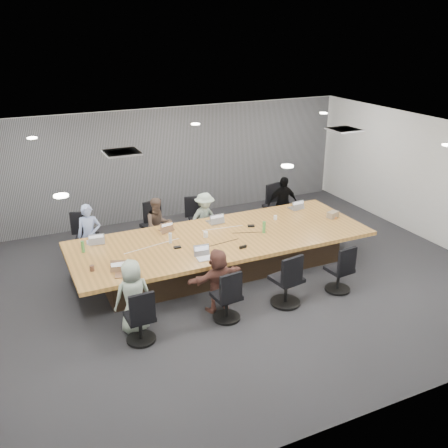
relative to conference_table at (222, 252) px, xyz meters
name	(u,v)px	position (x,y,z in m)	size (l,w,h in m)	color
floor	(233,280)	(0.00, -0.50, -0.40)	(10.00, 8.00, 0.00)	#2A2A2E
ceiling	(234,140)	(0.00, -0.50, 2.40)	(10.00, 8.00, 0.00)	white
wall_back	(164,163)	(0.00, 3.50, 1.00)	(10.00, 2.80, 0.00)	silver
wall_front	(379,322)	(0.00, -4.50, 1.00)	(10.00, 2.80, 0.00)	silver
wall_right	(432,181)	(5.00, -0.50, 1.00)	(8.00, 2.80, 0.00)	silver
curtain	(165,164)	(0.00, 3.42, 1.00)	(9.80, 0.04, 2.80)	slate
conference_table	(222,252)	(0.00, 0.00, 0.00)	(6.00, 2.20, 0.74)	#352618
chair_0	(88,241)	(-2.37, 1.70, 0.00)	(0.54, 0.54, 0.80)	black
chair_1	(154,229)	(-0.90, 1.70, 0.01)	(0.56, 0.56, 0.82)	black
chair_2	(199,223)	(0.19, 1.70, -0.02)	(0.51, 0.51, 0.76)	black
chair_3	(275,209)	(2.23, 1.70, 0.00)	(0.55, 0.55, 0.81)	black
chair_4	(140,321)	(-2.20, -1.70, -0.03)	(0.50, 0.50, 0.74)	black
chair_5	(226,300)	(-0.70, -1.70, -0.03)	(0.50, 0.50, 0.74)	black
chair_6	(286,283)	(0.48, -1.70, 0.02)	(0.57, 0.57, 0.85)	black
chair_7	(339,273)	(1.63, -1.70, -0.03)	(0.50, 0.50, 0.74)	black
person_0	(90,236)	(-2.37, 1.35, 0.26)	(0.49, 0.32, 1.33)	#8CA0D5
laptop_0	(95,242)	(-2.37, 0.80, 0.35)	(0.30, 0.21, 0.02)	#B2B2B7
person_1	(158,226)	(-0.90, 1.35, 0.23)	(0.61, 0.48, 1.26)	brown
laptop_1	(166,230)	(-0.90, 0.80, 0.35)	(0.29, 0.20, 0.02)	#8C6647
person_2	(205,219)	(0.19, 1.35, 0.21)	(0.79, 0.45, 1.22)	#9AAF9D
laptop_2	(215,221)	(0.19, 0.80, 0.35)	(0.33, 0.23, 0.02)	#B2B2B7
person_3	(282,204)	(2.23, 1.35, 0.27)	(0.78, 0.33, 1.34)	black
laptop_3	(295,208)	(2.23, 0.80, 0.35)	(0.31, 0.21, 0.02)	#B2B2B7
person_4	(133,296)	(-2.20, -1.35, 0.23)	(0.61, 0.40, 1.26)	#9DAE9A
laptop_4	(124,275)	(-2.20, -0.80, 0.35)	(0.29, 0.20, 0.02)	#8C6647
person_5	(218,280)	(-0.70, -1.35, 0.18)	(1.07, 0.34, 1.16)	brown
laptop_5	(205,259)	(-0.70, -0.80, 0.35)	(0.30, 0.20, 0.02)	#B2B2B7
bottle_green_left	(83,247)	(-2.65, 0.43, 0.45)	(0.06, 0.06, 0.22)	#4A9845
bottle_green_right	(264,227)	(0.86, -0.18, 0.46)	(0.07, 0.07, 0.24)	#4A9845
bottle_clear	(170,238)	(-1.03, 0.15, 0.44)	(0.06, 0.06, 0.21)	silver
cup_white_far	(206,234)	(-0.30, 0.12, 0.39)	(0.09, 0.09, 0.11)	white
cup_white_near	(275,218)	(1.44, 0.36, 0.39)	(0.07, 0.07, 0.09)	white
mug_brown	(92,268)	(-2.65, -0.40, 0.39)	(0.08, 0.08, 0.10)	brown
mic_left	(177,247)	(-0.99, -0.13, 0.35)	(0.13, 0.09, 0.03)	black
mic_right	(251,226)	(0.78, 0.23, 0.35)	(0.14, 0.09, 0.03)	black
stapler	(243,247)	(0.13, -0.67, 0.37)	(0.15, 0.04, 0.05)	black
canvas_bag	(333,215)	(2.65, -0.06, 0.41)	(0.25, 0.16, 0.14)	gray
snack_packet	(333,217)	(2.65, -0.08, 0.36)	(0.16, 0.11, 0.04)	orange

